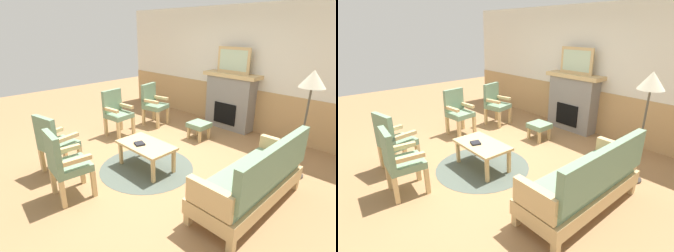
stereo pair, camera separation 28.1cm
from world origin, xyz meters
The scene contains 14 objects.
ground_plane centered at (0.00, 0.00, 0.00)m, with size 14.00×14.00×0.00m, color #997047.
wall_back centered at (0.00, 2.60, 1.31)m, with size 7.20×0.14×2.70m.
fireplace centered at (0.00, 2.35, 0.65)m, with size 1.30×0.44×1.28m.
framed_picture centered at (0.00, 2.35, 1.56)m, with size 0.80×0.04×0.56m.
couch centered at (1.88, 0.03, 0.40)m, with size 0.70×1.80×0.98m.
coffee_table centered at (0.14, -0.29, 0.39)m, with size 0.96×0.56×0.44m.
round_rug centered at (0.14, -0.29, 0.00)m, with size 1.57×1.57×0.01m, color #4C564C.
book_on_table centered at (0.08, -0.38, 0.46)m, with size 0.16×0.15×0.03m, color black.
footstool centered at (-0.05, 1.32, 0.28)m, with size 0.40×0.40×0.36m.
armchair_near_fireplace centered at (-1.47, 0.23, 0.54)m, with size 0.53×0.53×0.98m.
armchair_by_window_left centered at (-1.43, 1.25, 0.54)m, with size 0.57×0.57×0.98m.
armchair_front_left centered at (-0.77, -1.40, 0.54)m, with size 0.56×0.56×0.98m.
armchair_front_center centered at (0.00, -1.58, 0.54)m, with size 0.53×0.53×0.98m.
floor_lamp_by_couch centered at (1.99, 1.24, 1.45)m, with size 0.36×0.36×1.68m.
Camera 2 is at (3.39, -2.57, 2.23)m, focal length 28.16 mm.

